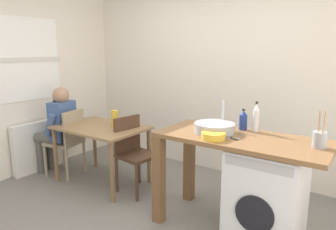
{
  "coord_description": "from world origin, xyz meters",
  "views": [
    {
      "loc": [
        1.86,
        -2.14,
        1.68
      ],
      "look_at": [
        0.07,
        0.45,
        1.02
      ],
      "focal_mm": 33.32,
      "sensor_mm": 36.0,
      "label": 1
    }
  ],
  "objects_px": {
    "washing_machine": "(266,195)",
    "vase": "(115,118)",
    "dining_table": "(101,134)",
    "chair_opposite": "(133,150)",
    "bottle_tall_green": "(243,120)",
    "mixing_bowl": "(213,135)",
    "utensil_crock": "(320,139)",
    "bottle_squat_brown": "(256,118)",
    "seated_person": "(58,126)",
    "chair_person_seat": "(68,139)"
  },
  "relations": [
    {
      "from": "washing_machine",
      "to": "utensil_crock",
      "type": "bearing_deg",
      "value": 8.1
    },
    {
      "from": "dining_table",
      "to": "utensil_crock",
      "type": "xyz_separation_m",
      "value": [
        2.48,
        -0.01,
        0.35
      ]
    },
    {
      "from": "chair_person_seat",
      "to": "vase",
      "type": "xyz_separation_m",
      "value": [
        0.7,
        0.18,
        0.34
      ]
    },
    {
      "from": "chair_person_seat",
      "to": "bottle_squat_brown",
      "type": "relative_size",
      "value": 3.13
    },
    {
      "from": "washing_machine",
      "to": "vase",
      "type": "bearing_deg",
      "value": 175.36
    },
    {
      "from": "utensil_crock",
      "to": "chair_person_seat",
      "type": "bearing_deg",
      "value": -178.53
    },
    {
      "from": "bottle_tall_green",
      "to": "vase",
      "type": "relative_size",
      "value": 0.99
    },
    {
      "from": "dining_table",
      "to": "bottle_tall_green",
      "type": "relative_size",
      "value": 5.38
    },
    {
      "from": "chair_opposite",
      "to": "mixing_bowl",
      "type": "height_order",
      "value": "mixing_bowl"
    },
    {
      "from": "seated_person",
      "to": "dining_table",
      "type": "bearing_deg",
      "value": -92.29
    },
    {
      "from": "dining_table",
      "to": "seated_person",
      "type": "height_order",
      "value": "seated_person"
    },
    {
      "from": "utensil_crock",
      "to": "bottle_tall_green",
      "type": "bearing_deg",
      "value": 164.13
    },
    {
      "from": "chair_opposite",
      "to": "mixing_bowl",
      "type": "distance_m",
      "value": 1.32
    },
    {
      "from": "bottle_tall_green",
      "to": "bottle_squat_brown",
      "type": "height_order",
      "value": "bottle_squat_brown"
    },
    {
      "from": "bottle_tall_green",
      "to": "vase",
      "type": "distance_m",
      "value": 1.63
    },
    {
      "from": "dining_table",
      "to": "seated_person",
      "type": "relative_size",
      "value": 0.92
    },
    {
      "from": "dining_table",
      "to": "bottle_tall_green",
      "type": "distance_m",
      "value": 1.82
    },
    {
      "from": "dining_table",
      "to": "vase",
      "type": "relative_size",
      "value": 5.33
    },
    {
      "from": "bottle_squat_brown",
      "to": "utensil_crock",
      "type": "height_order",
      "value": "utensil_crock"
    },
    {
      "from": "dining_table",
      "to": "chair_person_seat",
      "type": "bearing_deg",
      "value": -171.19
    },
    {
      "from": "bottle_squat_brown",
      "to": "mixing_bowl",
      "type": "xyz_separation_m",
      "value": [
        -0.21,
        -0.46,
        -0.1
      ]
    },
    {
      "from": "chair_opposite",
      "to": "utensil_crock",
      "type": "xyz_separation_m",
      "value": [
        2.01,
        -0.07,
        0.48
      ]
    },
    {
      "from": "vase",
      "to": "mixing_bowl",
      "type": "bearing_deg",
      "value": -13.14
    },
    {
      "from": "chair_person_seat",
      "to": "seated_person",
      "type": "height_order",
      "value": "seated_person"
    },
    {
      "from": "washing_machine",
      "to": "vase",
      "type": "xyz_separation_m",
      "value": [
        -1.96,
        0.16,
        0.41
      ]
    },
    {
      "from": "chair_opposite",
      "to": "bottle_squat_brown",
      "type": "height_order",
      "value": "bottle_squat_brown"
    },
    {
      "from": "utensil_crock",
      "to": "seated_person",
      "type": "bearing_deg",
      "value": -178.02
    },
    {
      "from": "bottle_squat_brown",
      "to": "utensil_crock",
      "type": "relative_size",
      "value": 0.96
    },
    {
      "from": "dining_table",
      "to": "chair_opposite",
      "type": "distance_m",
      "value": 0.5
    },
    {
      "from": "bottle_tall_green",
      "to": "mixing_bowl",
      "type": "distance_m",
      "value": 0.47
    },
    {
      "from": "chair_opposite",
      "to": "vase",
      "type": "xyz_separation_m",
      "value": [
        -0.33,
        0.04,
        0.34
      ]
    },
    {
      "from": "bottle_tall_green",
      "to": "bottle_squat_brown",
      "type": "distance_m",
      "value": 0.13
    },
    {
      "from": "dining_table",
      "to": "bottle_tall_green",
      "type": "height_order",
      "value": "bottle_tall_green"
    },
    {
      "from": "dining_table",
      "to": "utensil_crock",
      "type": "height_order",
      "value": "utensil_crock"
    },
    {
      "from": "seated_person",
      "to": "washing_machine",
      "type": "relative_size",
      "value": 1.4
    },
    {
      "from": "dining_table",
      "to": "chair_opposite",
      "type": "bearing_deg",
      "value": 7.24
    },
    {
      "from": "dining_table",
      "to": "chair_opposite",
      "type": "relative_size",
      "value": 1.22
    },
    {
      "from": "mixing_bowl",
      "to": "seated_person",
      "type": "bearing_deg",
      "value": 176.65
    },
    {
      "from": "bottle_squat_brown",
      "to": "seated_person",
      "type": "bearing_deg",
      "value": -173.05
    },
    {
      "from": "utensil_crock",
      "to": "vase",
      "type": "bearing_deg",
      "value": 177.37
    },
    {
      "from": "bottle_tall_green",
      "to": "utensil_crock",
      "type": "distance_m",
      "value": 0.74
    },
    {
      "from": "chair_person_seat",
      "to": "mixing_bowl",
      "type": "xyz_separation_m",
      "value": [
        2.23,
        -0.17,
        0.44
      ]
    },
    {
      "from": "washing_machine",
      "to": "vase",
      "type": "relative_size",
      "value": 4.16
    },
    {
      "from": "washing_machine",
      "to": "dining_table",
      "type": "bearing_deg",
      "value": 178.39
    },
    {
      "from": "dining_table",
      "to": "bottle_squat_brown",
      "type": "xyz_separation_m",
      "value": [
        1.89,
        0.2,
        0.41
      ]
    },
    {
      "from": "dining_table",
      "to": "chair_opposite",
      "type": "height_order",
      "value": "chair_opposite"
    },
    {
      "from": "mixing_bowl",
      "to": "bottle_tall_green",
      "type": "bearing_deg",
      "value": 78.55
    },
    {
      "from": "washing_machine",
      "to": "mixing_bowl",
      "type": "distance_m",
      "value": 0.71
    },
    {
      "from": "chair_person_seat",
      "to": "bottle_tall_green",
      "type": "height_order",
      "value": "bottle_tall_green"
    },
    {
      "from": "chair_opposite",
      "to": "bottle_squat_brown",
      "type": "distance_m",
      "value": 1.52
    }
  ]
}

